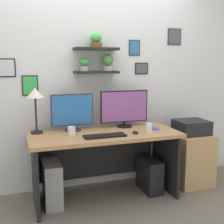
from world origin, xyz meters
name	(u,v)px	position (x,y,z in m)	size (l,w,h in m)	color
ground_plane	(105,197)	(0.00, 0.00, 0.00)	(8.00, 8.00, 0.00)	#70665B
back_wall_assembly	(94,75)	(0.00, 0.44, 1.36)	(4.40, 0.24, 2.70)	silver
desk	(103,150)	(0.00, 0.05, 0.54)	(1.63, 0.68, 0.75)	tan
monitor_left	(72,112)	(-0.31, 0.22, 0.96)	(0.47, 0.18, 0.41)	#2D2D33
monitor_right	(124,108)	(0.31, 0.22, 0.97)	(0.58, 0.18, 0.43)	black
keyboard	(105,136)	(-0.05, -0.16, 0.76)	(0.44, 0.14, 0.02)	black
computer_mouse	(135,132)	(0.30, -0.14, 0.77)	(0.06, 0.09, 0.03)	black
desk_lamp	(35,97)	(-0.70, 0.22, 1.15)	(0.19, 0.19, 0.49)	black
cell_phone	(155,128)	(0.61, -0.01, 0.76)	(0.07, 0.14, 0.01)	blue
coffee_mug	(72,131)	(-0.36, 0.02, 0.80)	(0.08, 0.08, 0.09)	white
pen_cup	(149,128)	(0.47, -0.12, 0.80)	(0.07, 0.07, 0.10)	white
drawer_cabinet	(190,158)	(1.13, 0.05, 0.32)	(0.44, 0.50, 0.64)	tan
printer	(191,127)	(1.13, 0.05, 0.72)	(0.38, 0.34, 0.17)	black
computer_tower_left	(52,183)	(-0.58, 0.03, 0.24)	(0.18, 0.40, 0.47)	#99999E
computer_tower_right	(149,175)	(0.56, 0.02, 0.19)	(0.18, 0.40, 0.39)	black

